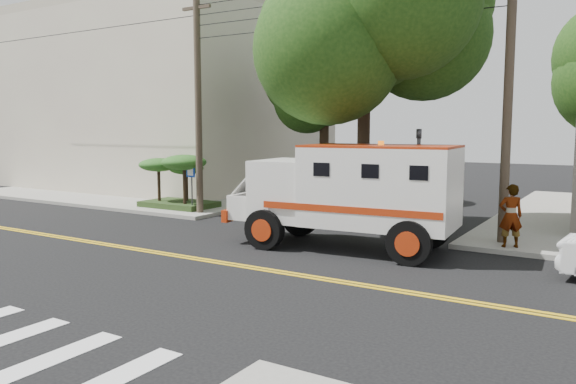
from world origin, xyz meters
The scene contains 12 objects.
ground centered at (0.00, 0.00, 0.00)m, with size 100.00×100.00×0.00m, color black.
sidewalk_nw centered at (-13.50, 13.50, 0.07)m, with size 17.00×17.00×0.15m, color gray.
building_left centered at (-15.50, 15.00, 5.15)m, with size 16.00×14.00×10.00m, color #B9AB98.
utility_pole_left centered at (-5.60, 6.00, 4.50)m, with size 0.28×0.28×9.00m, color #382D23.
utility_pole_right centered at (6.30, 6.20, 4.50)m, with size 0.28×0.28×9.00m, color #382D23.
tree_main centered at (1.94, 6.21, 7.20)m, with size 6.08×5.70×9.85m.
tree_left centered at (-2.68, 11.79, 5.73)m, with size 4.48×4.20×7.70m.
traffic_signal centered at (3.80, 5.60, 2.23)m, with size 0.15×0.18×3.60m.
accessibility_sign centered at (-6.20, 6.17, 1.37)m, with size 0.45×0.10×2.02m.
palm_planter centered at (-7.44, 6.62, 1.65)m, with size 3.52×2.63×2.36m.
armored_truck centered at (2.48, 3.47, 1.78)m, with size 7.07×3.26×3.14m.
pedestrian_a centered at (6.65, 5.50, 1.08)m, with size 0.68×0.45×1.86m, color gray.
Camera 1 is at (9.63, -11.66, 3.61)m, focal length 35.00 mm.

